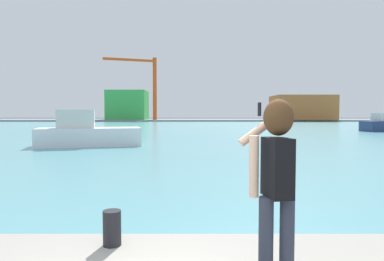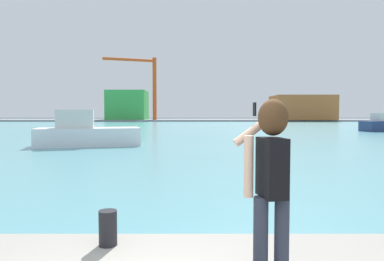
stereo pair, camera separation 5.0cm
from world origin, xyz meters
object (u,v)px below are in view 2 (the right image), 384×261
object	(u,v)px
harbor_bollard	(110,228)
warehouse_right	(304,108)
boat_moored	(88,133)
warehouse_left	(129,105)
port_crane	(149,81)
person_photographer	(272,171)

from	to	relation	value
harbor_bollard	warehouse_right	bearing A→B (deg)	71.05
boat_moored	warehouse_left	distance (m)	72.21
port_crane	warehouse_right	bearing A→B (deg)	1.20
warehouse_right	port_crane	xyz separation A→B (m)	(-39.51, -0.83, 6.83)
port_crane	harbor_bollard	bearing A→B (deg)	-83.05
warehouse_left	warehouse_right	bearing A→B (deg)	-4.75
warehouse_right	warehouse_left	bearing A→B (deg)	175.25
warehouse_right	port_crane	size ratio (longest dim) A/B	0.93
person_photographer	warehouse_right	distance (m)	90.37
person_photographer	boat_moored	size ratio (longest dim) A/B	0.26
warehouse_left	port_crane	bearing A→B (deg)	-37.74
port_crane	person_photographer	bearing A→B (deg)	-81.96
harbor_bollard	boat_moored	world-z (taller)	boat_moored
warehouse_left	port_crane	world-z (taller)	port_crane
harbor_bollard	person_photographer	bearing A→B (deg)	-27.44
harbor_bollard	warehouse_right	xyz separation A→B (m)	(29.23, 85.15, 2.80)
warehouse_right	port_crane	distance (m)	40.11
harbor_bollard	port_crane	size ratio (longest dim) A/B	0.03
boat_moored	port_crane	world-z (taller)	port_crane
boat_moored	warehouse_left	bearing A→B (deg)	83.93
warehouse_right	port_crane	bearing A→B (deg)	-178.80
warehouse_left	warehouse_right	size ratio (longest dim) A/B	0.68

